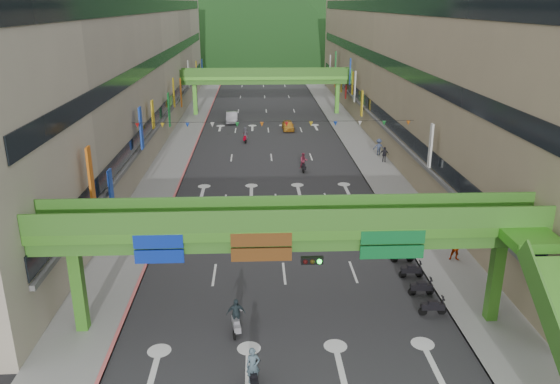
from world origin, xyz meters
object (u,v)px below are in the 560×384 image
at_px(scooter_rider_mid, 304,162).
at_px(car_yellow, 288,126).
at_px(scooter_rider_near, 253,370).
at_px(pedestrian_red, 457,250).
at_px(car_silver, 232,117).
at_px(overpass_near, 310,242).

bearing_deg(scooter_rider_mid, car_yellow, 91.36).
distance_m(scooter_rider_near, pedestrian_red, 18.23).
bearing_deg(car_silver, scooter_rider_mid, -72.39).
distance_m(car_silver, car_yellow, 9.57).
distance_m(overpass_near, scooter_rider_mid, 29.36).
bearing_deg(scooter_rider_mid, pedestrian_red, -68.22).
bearing_deg(car_yellow, pedestrian_red, -79.13).
distance_m(scooter_rider_mid, car_yellow, 19.51).
distance_m(overpass_near, pedestrian_red, 13.90).
relative_size(overpass_near, car_silver, 6.02).
bearing_deg(pedestrian_red, scooter_rider_mid, 122.29).
relative_size(overpass_near, pedestrian_red, 15.56).
relative_size(scooter_rider_near, car_yellow, 0.54).
distance_m(car_yellow, pedestrian_red, 41.67).
xyz_separation_m(overpass_near, car_silver, (-6.09, 53.94, -4.44)).
distance_m(scooter_rider_near, car_yellow, 53.06).
bearing_deg(scooter_rider_near, pedestrian_red, 41.80).
bearing_deg(overpass_near, scooter_rider_near, -123.50).
bearing_deg(scooter_rider_mid, overpass_near, -94.38).
bearing_deg(car_yellow, scooter_rider_mid, -90.16).
xyz_separation_m(car_silver, car_yellow, (7.85, -5.46, -0.11)).
bearing_deg(scooter_rider_near, car_yellow, 84.96).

